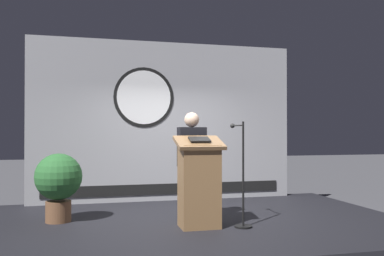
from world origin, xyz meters
The scene contains 7 objects.
ground_plane centered at (0.00, 0.00, 0.00)m, with size 40.00×40.00×0.00m, color #4C4C51.
stage_platform centered at (0.00, 0.00, 0.15)m, with size 6.40×4.00×0.30m, color black.
banner_display centered at (-0.01, 1.85, 1.80)m, with size 5.02×0.12×3.01m.
podium centered at (0.04, -0.46, 0.90)m, with size 0.64×0.49×1.24m.
speaker_person centered at (0.06, 0.02, 1.11)m, with size 0.40×0.26×1.59m.
microphone_stand centered at (0.62, -0.55, 0.81)m, with size 0.24×0.58×1.44m.
potted_plant centered at (-1.84, 0.36, 0.89)m, with size 0.67×0.67×0.99m.
Camera 1 is at (-1.39, -5.81, 1.58)m, focal length 38.12 mm.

